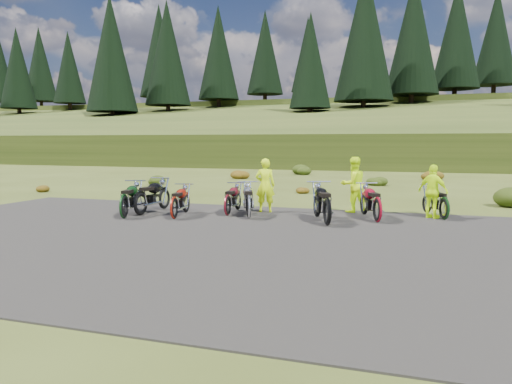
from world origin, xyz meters
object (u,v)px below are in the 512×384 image
(motorcycle_0, at_px, (141,216))
(person_middle, at_px, (265,186))
(motorcycle_3, at_px, (249,220))
(motorcycle_7, at_px, (444,221))

(motorcycle_0, distance_m, person_middle, 4.14)
(motorcycle_0, height_order, motorcycle_3, motorcycle_0)
(motorcycle_7, bearing_deg, motorcycle_3, 85.04)
(motorcycle_7, height_order, person_middle, person_middle)
(person_middle, bearing_deg, motorcycle_7, 170.55)
(motorcycle_0, distance_m, motorcycle_7, 9.36)
(motorcycle_3, bearing_deg, motorcycle_0, 75.16)
(motorcycle_0, xyz_separation_m, person_middle, (3.52, 1.99, 0.89))
(motorcycle_3, relative_size, person_middle, 1.15)
(motorcycle_0, relative_size, motorcycle_3, 1.07)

